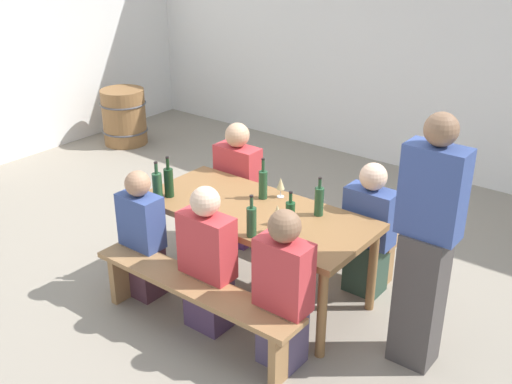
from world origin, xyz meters
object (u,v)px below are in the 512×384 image
bench_near (194,295)px  wine_glass_0 (281,184)px  wine_bottle_3 (290,217)px  seated_guest_near_2 (283,293)px  standing_host (426,249)px  seated_guest_far_0 (238,187)px  wine_glass_1 (277,211)px  wine_bottle_4 (319,201)px  seated_guest_far_1 (369,232)px  wine_bottle_0 (263,184)px  bench_far (306,222)px  seated_guest_near_1 (208,263)px  wine_barrel (124,117)px  tasting_table (256,219)px  wine_bottle_5 (169,182)px  wine_bottle_2 (157,185)px  seated_guest_near_0 (142,238)px  wine_bottle_1 (252,221)px

bench_near → wine_glass_0: 1.15m
wine_bottle_3 → seated_guest_near_2: 0.58m
standing_host → seated_guest_far_0: bearing=-15.4°
seated_guest_near_2 → wine_glass_1: bearing=40.1°
wine_bottle_4 → seated_guest_far_1: bearing=53.7°
standing_host → wine_glass_0: bearing=-12.2°
wine_bottle_0 → wine_bottle_3: 0.61m
wine_bottle_0 → wine_glass_0: (0.10, 0.11, -0.01)m
bench_far → wine_glass_1: 1.00m
wine_glass_1 → seated_guest_near_2: 0.68m
seated_guest_near_1 → standing_host: standing_host is taller
wine_glass_1 → wine_barrel: wine_glass_1 is taller
seated_guest_near_1 → wine_barrel: (-3.58, 2.32, -0.18)m
tasting_table → seated_guest_far_1: (0.69, 0.57, -0.13)m
wine_bottle_5 → seated_guest_far_1: size_ratio=0.31×
seated_guest_near_2 → wine_glass_0: bearing=36.9°
wine_bottle_0 → seated_guest_near_2: 1.13m
wine_bottle_3 → seated_guest_near_1: bearing=-134.5°
tasting_table → wine_bottle_0: size_ratio=5.42×
seated_guest_far_1 → wine_glass_0: bearing=-68.6°
wine_glass_0 → wine_barrel: 3.90m
wine_glass_1 → seated_guest_near_1: bearing=-120.0°
wine_bottle_2 → wine_bottle_4: size_ratio=1.01×
wine_bottle_5 → seated_guest_near_1: size_ratio=0.30×
bench_far → seated_guest_near_0: size_ratio=1.63×
tasting_table → wine_glass_0: wine_glass_0 is taller
bench_near → seated_guest_near_2: (0.67, 0.15, 0.21)m
wine_glass_1 → seated_guest_far_0: seated_guest_far_0 is taller
wine_bottle_1 → wine_bottle_5: wine_bottle_5 is taller
wine_bottle_1 → wine_glass_1: wine_bottle_1 is taller
wine_bottle_0 → wine_bottle_1: bearing=-59.9°
wine_bottle_4 → wine_bottle_1: bearing=-108.7°
tasting_table → standing_host: bearing=0.5°
bench_far → wine_glass_1: bearing=-71.5°
tasting_table → bench_near: 0.79m
wine_bottle_1 → seated_guest_far_0: size_ratio=0.27×
bench_far → wine_bottle_1: bearing=-77.6°
wine_bottle_0 → wine_barrel: bearing=156.1°
wine_bottle_2 → seated_guest_near_2: bearing=-10.1°
wine_glass_1 → seated_guest_far_1: seated_guest_far_1 is taller
bench_far → standing_host: size_ratio=0.98×
bench_near → standing_host: 1.65m
seated_guest_near_2 → seated_guest_far_1: size_ratio=1.04×
wine_bottle_3 → bench_far: bearing=115.9°
seated_guest_far_0 → wine_bottle_2: bearing=-6.3°
tasting_table → wine_glass_1: wine_glass_1 is taller
wine_bottle_2 → wine_bottle_3: 1.19m
bench_far → wine_bottle_2: (-0.75, -1.04, 0.52)m
wine_bottle_1 → wine_bottle_3: 0.28m
seated_guest_far_0 → bench_far: bearing=102.9°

